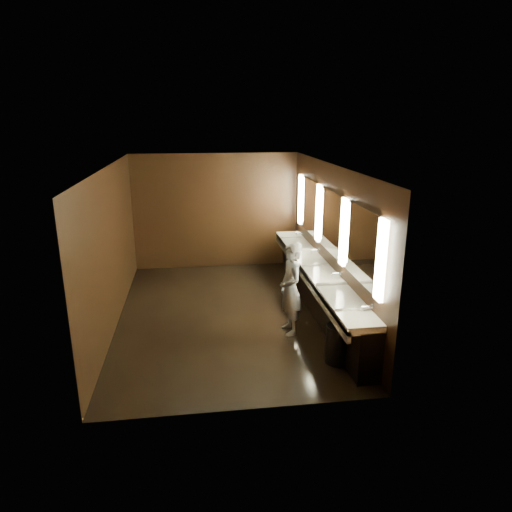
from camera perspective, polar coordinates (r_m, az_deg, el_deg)
The scene contains 10 objects.
floor at distance 8.82m, azimuth -3.77°, elevation -7.27°, with size 6.00×6.00×0.00m, color black.
ceiling at distance 8.08m, azimuth -4.16°, elevation 11.13°, with size 4.00×6.00×0.02m, color #2D2D2B.
wall_back at distance 11.26m, azimuth -5.03°, elevation 5.58°, with size 4.00×0.02×2.80m, color black.
wall_front at distance 5.52m, azimuth -1.76°, elevation -6.76°, with size 4.00×0.02×2.80m, color black.
wall_left at distance 8.46m, azimuth -17.60°, elevation 0.97°, with size 0.02×6.00×2.80m, color black.
wall_right at distance 8.70m, azimuth 9.31°, elevation 1.99°, with size 0.02×6.00×2.80m, color black.
sink_counter at distance 8.92m, azimuth 7.76°, elevation -3.67°, with size 0.55×5.40×1.01m.
mirror_band at distance 8.61m, azimuth 9.30°, elevation 4.23°, with size 0.06×5.03×1.15m.
person at distance 7.83m, azimuth 4.35°, elevation -4.14°, with size 0.59×0.38×1.61m, color #98B2E3.
trash_bin at distance 7.20m, azimuth 10.23°, elevation -10.75°, with size 0.39×0.39×0.61m, color black.
Camera 1 is at (-0.52, -8.02, 3.63)m, focal length 32.00 mm.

